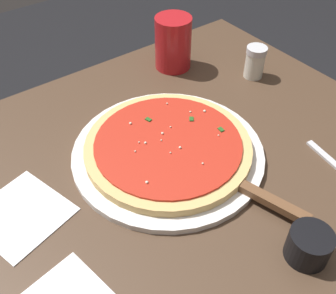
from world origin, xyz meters
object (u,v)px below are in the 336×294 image
object	(u,v)px
pizza_server	(249,190)
parmesan_shaker	(255,62)
pizza	(168,146)
napkin_loose_left	(21,214)
cup_small_sauce	(309,245)
serving_plate	(168,152)
cup_tall_drink	(173,43)

from	to	relation	value
pizza_server	parmesan_shaker	size ratio (longest dim) A/B	3.02
pizza	napkin_loose_left	world-z (taller)	pizza
cup_small_sauce	napkin_loose_left	xyz separation A→B (m)	(-0.31, 0.32, -0.02)
serving_plate	parmesan_shaker	size ratio (longest dim) A/B	4.76
cup_small_sauce	parmesan_shaker	size ratio (longest dim) A/B	0.86
pizza_server	napkin_loose_left	size ratio (longest dim) A/B	1.62
pizza_server	cup_small_sauce	bearing A→B (deg)	-94.49
cup_tall_drink	cup_small_sauce	distance (m)	0.55
cup_tall_drink	parmesan_shaker	world-z (taller)	cup_tall_drink
serving_plate	pizza_server	bearing A→B (deg)	-73.78
pizza	serving_plate	bearing A→B (deg)	-148.06
cup_tall_drink	pizza	bearing A→B (deg)	-128.90
serving_plate	parmesan_shaker	distance (m)	0.33
serving_plate	cup_small_sauce	world-z (taller)	cup_small_sauce
napkin_loose_left	pizza_server	bearing A→B (deg)	-31.17
serving_plate	pizza_server	distance (m)	0.17
cup_tall_drink	napkin_loose_left	distance (m)	0.51
pizza	cup_small_sauce	world-z (taller)	cup_small_sauce
serving_plate	parmesan_shaker	world-z (taller)	parmesan_shaker
cup_tall_drink	parmesan_shaker	distance (m)	0.19
pizza	napkin_loose_left	size ratio (longest dim) A/B	2.21
napkin_loose_left	parmesan_shaker	bearing A→B (deg)	5.84
serving_plate	cup_tall_drink	xyz separation A→B (m)	(0.19, 0.24, 0.06)
cup_tall_drink	cup_small_sauce	bearing A→B (deg)	-106.44
napkin_loose_left	serving_plate	bearing A→B (deg)	-6.78
serving_plate	pizza	distance (m)	0.02
napkin_loose_left	pizza	bearing A→B (deg)	-6.78
pizza_server	pizza	bearing A→B (deg)	106.21
serving_plate	cup_small_sauce	xyz separation A→B (m)	(0.04, -0.29, 0.02)
serving_plate	cup_tall_drink	distance (m)	0.31
pizza	cup_small_sauce	distance (m)	0.29
napkin_loose_left	parmesan_shaker	world-z (taller)	parmesan_shaker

